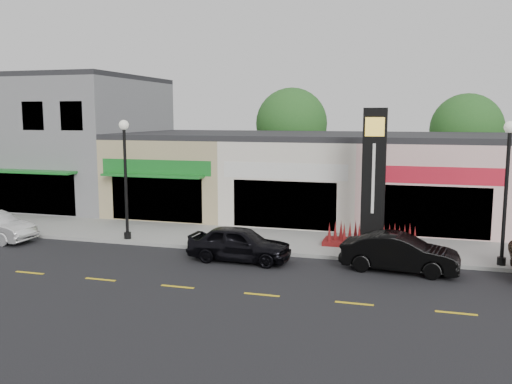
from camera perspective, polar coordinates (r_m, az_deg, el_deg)
ground at (r=20.82m, az=2.85°, el=-8.19°), size 120.00×120.00×0.00m
sidewalk at (r=24.91m, az=5.16°, el=-5.31°), size 52.00×4.30×0.15m
curb at (r=22.77m, az=4.07°, el=-6.58°), size 52.00×0.20×0.15m
building_grey_2story at (r=38.32m, az=-20.04°, el=5.07°), size 12.00×10.95×8.30m
shop_beige at (r=33.74m, az=-6.74°, el=2.18°), size 7.00×10.85×4.80m
shop_cream at (r=31.70m, az=5.01°, el=1.83°), size 7.00×10.01×4.80m
shop_pink_w at (r=31.13m, az=17.76°, el=1.36°), size 7.00×10.01×4.80m
tree_rear_west at (r=39.89m, az=3.76°, el=7.18°), size 5.20×5.20×7.83m
tree_rear_mid at (r=39.12m, az=21.30°, el=6.14°), size 4.80×4.80×7.29m
lamp_west_near at (r=25.40m, az=-13.60°, el=2.54°), size 0.44×0.44×5.47m
lamp_east_near at (r=22.35m, az=24.89°, el=1.28°), size 0.44×0.44×5.47m
pylon_sign at (r=23.97m, az=12.22°, el=-0.63°), size 4.20×1.30×6.00m
car_black_sedan at (r=21.88m, az=-1.75°, el=-5.45°), size 1.80×4.23×1.43m
car_black_conv at (r=21.14m, az=14.89°, el=-6.21°), size 1.94×4.45×1.42m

